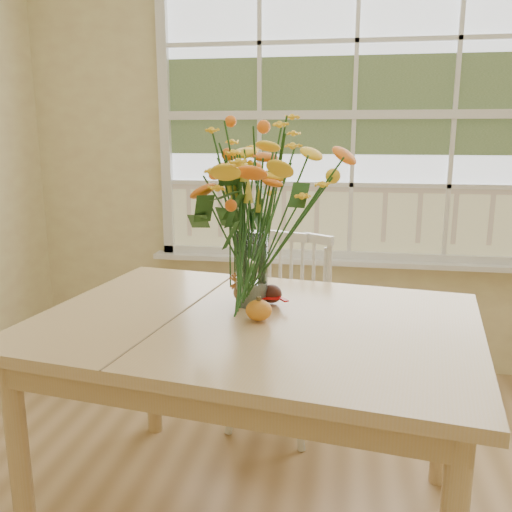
# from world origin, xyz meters

# --- Properties ---
(wall_back) EXTENTS (4.00, 0.02, 2.70)m
(wall_back) POSITION_xyz_m (0.00, 2.25, 1.35)
(wall_back) COLOR beige
(wall_back) RESTS_ON floor
(window) EXTENTS (2.42, 0.12, 1.74)m
(window) POSITION_xyz_m (0.00, 2.21, 1.53)
(window) COLOR silver
(window) RESTS_ON wall_back
(dining_table) EXTENTS (1.66, 1.29, 0.81)m
(dining_table) POSITION_xyz_m (-0.33, 0.75, 0.72)
(dining_table) COLOR tan
(dining_table) RESTS_ON floor
(windsor_chair) EXTENTS (0.53, 0.52, 0.94)m
(windsor_chair) POSITION_xyz_m (-0.31, 1.52, 0.53)
(windsor_chair) COLOR white
(windsor_chair) RESTS_ON floor
(flower_vase) EXTENTS (0.57, 0.57, 0.68)m
(flower_vase) POSITION_xyz_m (-0.37, 0.90, 1.22)
(flower_vase) COLOR white
(flower_vase) RESTS_ON dining_table
(pumpkin) EXTENTS (0.09, 0.09, 0.07)m
(pumpkin) POSITION_xyz_m (-0.31, 0.72, 0.85)
(pumpkin) COLOR orange
(pumpkin) RESTS_ON dining_table
(turkey_figurine) EXTENTS (0.10, 0.08, 0.11)m
(turkey_figurine) POSITION_xyz_m (-0.39, 0.89, 0.86)
(turkey_figurine) COLOR #CCB78C
(turkey_figurine) RESTS_ON dining_table
(dark_gourd) EXTENTS (0.13, 0.11, 0.07)m
(dark_gourd) POSITION_xyz_m (-0.29, 0.92, 0.85)
(dark_gourd) COLOR #38160F
(dark_gourd) RESTS_ON dining_table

